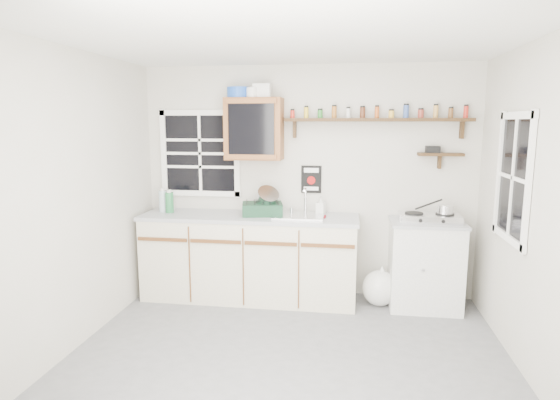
{
  "coord_description": "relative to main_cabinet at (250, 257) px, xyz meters",
  "views": [
    {
      "loc": [
        0.46,
        -3.47,
        1.9
      ],
      "look_at": [
        -0.14,
        0.55,
        1.22
      ],
      "focal_mm": 30.0,
      "sensor_mm": 36.0,
      "label": 1
    }
  ],
  "objects": [
    {
      "name": "saucepan",
      "position": [
        1.99,
        0.01,
        0.57
      ],
      "size": [
        0.35,
        0.25,
        0.16
      ],
      "rotation": [
        0.0,
        0.0,
        -0.7
      ],
      "color": "silver",
      "rests_on": "hotplate"
    },
    {
      "name": "rag",
      "position": [
        0.75,
        -0.0,
        0.47
      ],
      "size": [
        0.13,
        0.12,
        0.02
      ],
      "primitive_type": "cube",
      "rotation": [
        0.0,
        0.0,
        -0.06
      ],
      "color": "maroon",
      "rests_on": "main_cabinet"
    },
    {
      "name": "soap_bottle",
      "position": [
        0.75,
        0.16,
        0.56
      ],
      "size": [
        0.11,
        0.11,
        0.19
      ],
      "primitive_type": "imported",
      "rotation": [
        0.0,
        0.0,
        -0.28
      ],
      "color": "silver",
      "rests_on": "main_cabinet"
    },
    {
      "name": "window_back",
      "position": [
        -0.62,
        0.29,
        1.09
      ],
      "size": [
        0.93,
        0.03,
        0.98
      ],
      "color": "black",
      "rests_on": "wall_back"
    },
    {
      "name": "sink",
      "position": [
        0.54,
        0.01,
        0.47
      ],
      "size": [
        0.52,
        0.44,
        0.29
      ],
      "color": "silver",
      "rests_on": "main_cabinet"
    },
    {
      "name": "window_right",
      "position": [
        2.37,
        -0.75,
        0.99
      ],
      "size": [
        0.03,
        0.78,
        1.08
      ],
      "color": "black",
      "rests_on": "wall_back"
    },
    {
      "name": "spice_shelf",
      "position": [
        1.32,
        0.21,
        1.47
      ],
      "size": [
        1.91,
        0.18,
        0.35
      ],
      "color": "black",
      "rests_on": "wall_back"
    },
    {
      "name": "trash_bag",
      "position": [
        1.39,
        -0.01,
        -0.27
      ],
      "size": [
        0.39,
        0.35,
        0.45
      ],
      "color": "silver",
      "rests_on": "floor"
    },
    {
      "name": "dish_rack",
      "position": [
        0.15,
        0.04,
        0.56
      ],
      "size": [
        0.48,
        0.4,
        0.32
      ],
      "rotation": [
        0.0,
        0.0,
        0.21
      ],
      "color": "#10321E",
      "rests_on": "main_cabinet"
    },
    {
      "name": "secondary_shelf",
      "position": [
        1.94,
        0.22,
        1.12
      ],
      "size": [
        0.45,
        0.16,
        0.24
      ],
      "color": "black",
      "rests_on": "wall_back"
    },
    {
      "name": "hotplate",
      "position": [
        1.85,
        0.01,
        0.49
      ],
      "size": [
        0.61,
        0.34,
        0.09
      ],
      "rotation": [
        0.0,
        0.0,
        -0.04
      ],
      "color": "silver",
      "rests_on": "right_cabinet"
    },
    {
      "name": "warning_sign",
      "position": [
        0.63,
        0.29,
        0.82
      ],
      "size": [
        0.22,
        0.02,
        0.3
      ],
      "color": "black",
      "rests_on": "wall_back"
    },
    {
      "name": "room",
      "position": [
        0.58,
        -1.3,
        0.79
      ],
      "size": [
        3.64,
        3.24,
        2.54
      ],
      "color": "#59595B",
      "rests_on": "ground"
    },
    {
      "name": "upper_cabinet_clutter",
      "position": [
        -0.03,
        0.14,
        1.75
      ],
      "size": [
        0.47,
        0.24,
        0.14
      ],
      "color": "#1B4AB3",
      "rests_on": "upper_cabinet"
    },
    {
      "name": "right_cabinet",
      "position": [
        1.83,
        0.03,
        -0.01
      ],
      "size": [
        0.73,
        0.57,
        0.91
      ],
      "color": "beige",
      "rests_on": "floor"
    },
    {
      "name": "water_bottles",
      "position": [
        -0.93,
        0.04,
        0.58
      ],
      "size": [
        0.18,
        0.12,
        0.26
      ],
      "color": "#A4B9C1",
      "rests_on": "main_cabinet"
    },
    {
      "name": "main_cabinet",
      "position": [
        0.0,
        0.0,
        0.0
      ],
      "size": [
        2.31,
        0.63,
        0.92
      ],
      "color": "beige",
      "rests_on": "floor"
    },
    {
      "name": "upper_cabinet",
      "position": [
        0.03,
        0.14,
        1.36
      ],
      "size": [
        0.6,
        0.32,
        0.65
      ],
      "color": "brown",
      "rests_on": "wall_back"
    }
  ]
}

